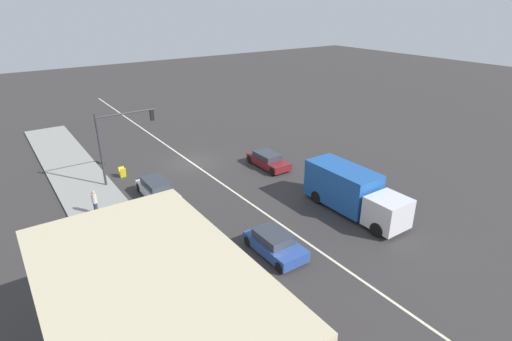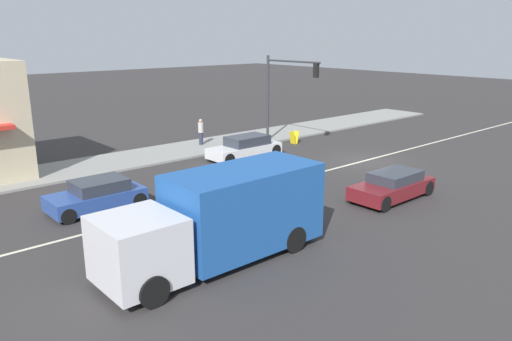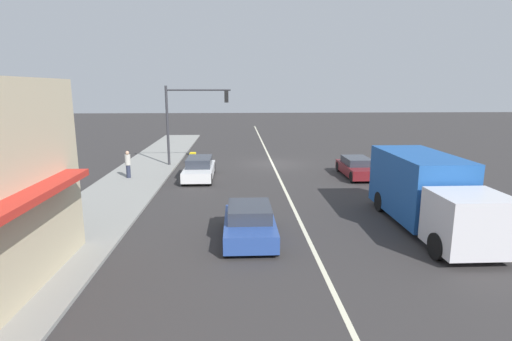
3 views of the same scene
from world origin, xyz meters
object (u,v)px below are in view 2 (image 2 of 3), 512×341
object	(u,v)px
traffic_signal_main	(283,85)
sedan_maroon	(393,186)
coupe_blue	(97,195)
warning_aframe_sign	(294,137)
van_white	(245,148)
pedestrian	(201,131)
delivery_truck	(222,217)

from	to	relation	value
traffic_signal_main	sedan_maroon	size ratio (longest dim) A/B	1.34
coupe_blue	sedan_maroon	bearing A→B (deg)	-124.67
warning_aframe_sign	coupe_blue	size ratio (longest dim) A/B	0.22
coupe_blue	sedan_maroon	distance (m)	12.66
traffic_signal_main	sedan_maroon	bearing A→B (deg)	160.10
traffic_signal_main	coupe_blue	world-z (taller)	traffic_signal_main
traffic_signal_main	van_white	size ratio (longest dim) A/B	1.26
traffic_signal_main	van_white	world-z (taller)	traffic_signal_main
traffic_signal_main	pedestrian	size ratio (longest dim) A/B	3.35
coupe_blue	van_white	distance (m)	10.70
traffic_signal_main	coupe_blue	size ratio (longest dim) A/B	1.47
traffic_signal_main	delivery_truck	world-z (taller)	traffic_signal_main
van_white	sedan_maroon	bearing A→B (deg)	-179.49
pedestrian	van_white	distance (m)	4.36
delivery_truck	van_white	xyz separation A→B (m)	(10.00, -9.32, -0.83)
van_white	warning_aframe_sign	bearing A→B (deg)	-79.31
traffic_signal_main	sedan_maroon	xyz separation A→B (m)	(-11.12, 4.03, -3.30)
coupe_blue	sedan_maroon	world-z (taller)	coupe_blue
delivery_truck	coupe_blue	world-z (taller)	delivery_truck
warning_aframe_sign	sedan_maroon	world-z (taller)	sedan_maroon
traffic_signal_main	van_white	bearing A→B (deg)	105.29
delivery_truck	traffic_signal_main	bearing A→B (deg)	-50.36
coupe_blue	warning_aframe_sign	bearing A→B (deg)	-76.27
delivery_truck	coupe_blue	bearing A→B (deg)	7.96
coupe_blue	van_white	xyz separation A→B (m)	(2.80, -10.32, 0.03)
pedestrian	van_white	xyz separation A→B (m)	(-4.35, -0.09, -0.36)
traffic_signal_main	warning_aframe_sign	distance (m)	3.60
warning_aframe_sign	pedestrian	bearing A→B (deg)	56.37
warning_aframe_sign	coupe_blue	world-z (taller)	coupe_blue
pedestrian	coupe_blue	xyz separation A→B (m)	(-7.15, 10.23, -0.39)
warning_aframe_sign	coupe_blue	distance (m)	15.80
pedestrian	warning_aframe_sign	xyz separation A→B (m)	(-3.40, -5.11, -0.57)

